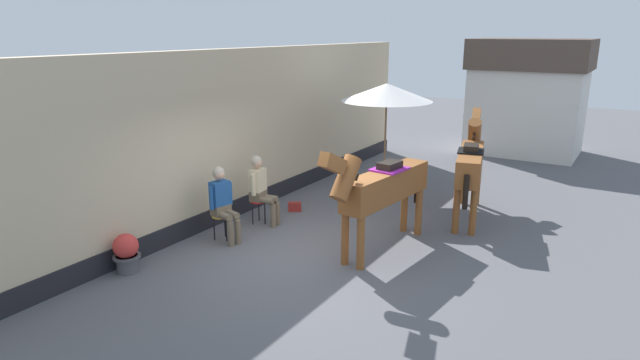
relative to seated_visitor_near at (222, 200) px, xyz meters
name	(u,v)px	position (x,y,z in m)	size (l,w,h in m)	color
ground_plane	(379,210)	(1.71, 3.05, -0.78)	(40.00, 40.00, 0.00)	#56565B
pub_facade_wall	(240,140)	(-0.84, 1.55, 0.76)	(0.34, 14.00, 3.40)	#CCB793
distant_cottage	(528,95)	(3.11, 10.60, 1.02)	(3.40, 2.60, 3.50)	silver
seated_visitor_near	(222,200)	(0.00, 0.00, 0.00)	(0.61, 0.48, 1.39)	gold
seated_visitor_far	(261,186)	(0.04, 1.08, 0.00)	(0.61, 0.49, 1.39)	red
saddled_horse_near	(382,187)	(2.65, 1.08, 0.38)	(0.69, 2.99, 2.06)	brown
saddled_horse_far	(471,162)	(3.41, 3.70, 0.38)	(0.98, 2.95, 2.06)	brown
flower_planter_near	(126,252)	(-0.43, -1.82, -0.44)	(0.43, 0.43, 0.64)	#4C4C51
cafe_parasol	(387,93)	(1.20, 4.33, 1.59)	(2.10, 2.10, 2.58)	black
satchel_bag	(295,207)	(0.18, 2.05, -0.68)	(0.28, 0.12, 0.20)	maroon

